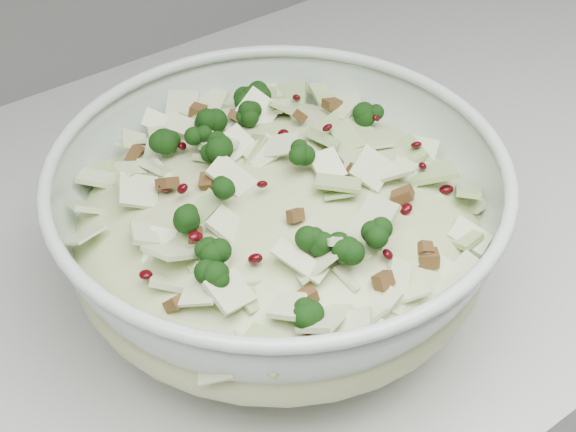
% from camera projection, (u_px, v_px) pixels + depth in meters
% --- Properties ---
extents(counter, '(3.60, 0.60, 0.90)m').
position_uv_depth(counter, '(511.00, 317.00, 1.18)').
color(counter, '#B0AFAB').
rests_on(counter, floor).
extents(mixing_bowl, '(0.36, 0.36, 0.13)m').
position_uv_depth(mixing_bowl, '(279.00, 229.00, 0.56)').
color(mixing_bowl, silver).
rests_on(mixing_bowl, counter).
extents(salad, '(0.40, 0.40, 0.13)m').
position_uv_depth(salad, '(279.00, 207.00, 0.55)').
color(salad, beige).
rests_on(salad, mixing_bowl).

